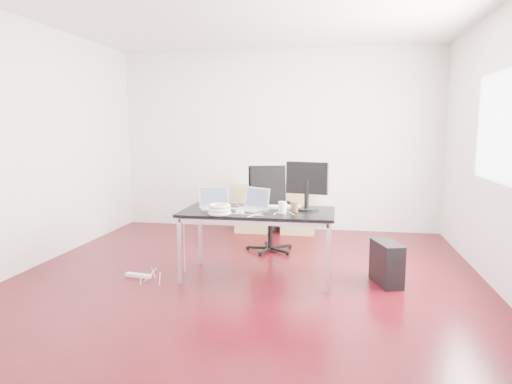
% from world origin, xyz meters
% --- Properties ---
extents(room_shell, '(5.00, 5.00, 5.00)m').
position_xyz_m(room_shell, '(0.04, 0.00, 1.40)').
color(room_shell, '#38060C').
rests_on(room_shell, ground).
extents(desk, '(1.60, 0.80, 0.73)m').
position_xyz_m(desk, '(0.12, 0.01, 0.68)').
color(desk, black).
rests_on(desk, ground).
extents(office_chair, '(0.61, 0.62, 1.08)m').
position_xyz_m(office_chair, '(0.07, 1.16, 0.61)').
color(office_chair, black).
rests_on(office_chair, ground).
extents(filing_cabinet_left, '(0.50, 0.50, 0.70)m').
position_xyz_m(filing_cabinet_left, '(-0.34, 2.23, 0.35)').
color(filing_cabinet_left, '#A78753').
rests_on(filing_cabinet_left, ground).
extents(filing_cabinet_right, '(0.50, 0.50, 0.70)m').
position_xyz_m(filing_cabinet_right, '(0.37, 2.23, 0.35)').
color(filing_cabinet_right, '#A78753').
rests_on(filing_cabinet_right, ground).
extents(pc_tower, '(0.33, 0.49, 0.44)m').
position_xyz_m(pc_tower, '(1.45, 0.03, 0.22)').
color(pc_tower, black).
rests_on(pc_tower, ground).
extents(wastebasket, '(0.28, 0.28, 0.28)m').
position_xyz_m(wastebasket, '(-0.07, 2.25, 0.14)').
color(wastebasket, black).
rests_on(wastebasket, ground).
extents(power_strip, '(0.31, 0.10, 0.04)m').
position_xyz_m(power_strip, '(-1.16, -0.21, 0.02)').
color(power_strip, white).
rests_on(power_strip, ground).
extents(laptop_left, '(0.41, 0.38, 0.23)m').
position_xyz_m(laptop_left, '(-0.36, 0.05, 0.79)').
color(laptop_left, silver).
rests_on(laptop_left, desk).
extents(laptop_right, '(0.41, 0.38, 0.23)m').
position_xyz_m(laptop_right, '(0.06, 0.03, 0.79)').
color(laptop_right, silver).
rests_on(laptop_right, desk).
extents(monitor, '(0.45, 0.26, 0.51)m').
position_xyz_m(monitor, '(0.62, 0.15, 1.01)').
color(monitor, black).
rests_on(monitor, desk).
extents(keyboard, '(0.46, 0.21, 0.02)m').
position_xyz_m(keyboard, '(0.34, 0.21, 0.74)').
color(keyboard, white).
rests_on(keyboard, desk).
extents(cup_white, '(0.09, 0.09, 0.12)m').
position_xyz_m(cup_white, '(0.39, -0.10, 0.79)').
color(cup_white, white).
rests_on(cup_white, desk).
extents(cup_brown, '(0.09, 0.09, 0.10)m').
position_xyz_m(cup_brown, '(0.50, 0.00, 0.78)').
color(cup_brown, brown).
rests_on(cup_brown, desk).
extents(cable_coil, '(0.24, 0.24, 0.11)m').
position_xyz_m(cable_coil, '(-0.22, -0.28, 0.78)').
color(cable_coil, white).
rests_on(cable_coil, desk).
extents(power_adapter, '(0.08, 0.08, 0.03)m').
position_xyz_m(power_adapter, '(-0.04, -0.19, 0.74)').
color(power_adapter, white).
rests_on(power_adapter, desk).
extents(speaker, '(0.09, 0.08, 0.18)m').
position_xyz_m(speaker, '(-0.37, 2.16, 0.79)').
color(speaker, '#9E9E9E').
rests_on(speaker, filing_cabinet_left).
extents(navy_garment, '(0.35, 0.30, 0.09)m').
position_xyz_m(navy_garment, '(0.33, 2.27, 0.74)').
color(navy_garment, black).
rests_on(navy_garment, filing_cabinet_right).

